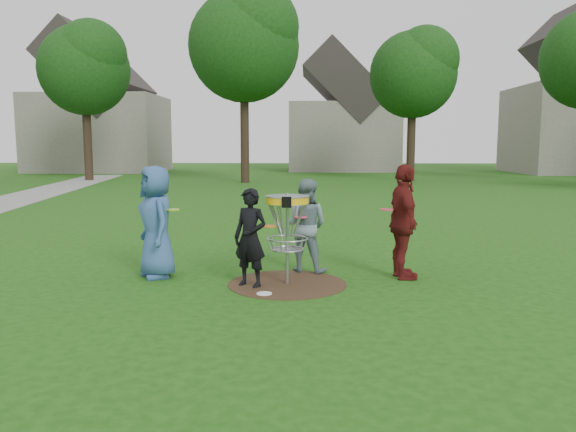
{
  "coord_description": "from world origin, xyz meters",
  "views": [
    {
      "loc": [
        0.29,
        -8.26,
        2.13
      ],
      "look_at": [
        0.0,
        0.3,
        1.0
      ],
      "focal_mm": 35.0,
      "sensor_mm": 36.0,
      "label": 1
    }
  ],
  "objects_px": {
    "disc_golf_basket": "(287,217)",
    "player_grey": "(306,225)",
    "player_blue": "(156,222)",
    "player_black": "(250,238)",
    "player_maroon": "(403,222)"
  },
  "relations": [
    {
      "from": "player_blue",
      "to": "disc_golf_basket",
      "type": "height_order",
      "value": "player_blue"
    },
    {
      "from": "player_blue",
      "to": "disc_golf_basket",
      "type": "bearing_deg",
      "value": 47.67
    },
    {
      "from": "player_black",
      "to": "disc_golf_basket",
      "type": "relative_size",
      "value": 1.06
    },
    {
      "from": "player_grey",
      "to": "disc_golf_basket",
      "type": "bearing_deg",
      "value": 91.52
    },
    {
      "from": "player_blue",
      "to": "player_black",
      "type": "bearing_deg",
      "value": 39.43
    },
    {
      "from": "player_grey",
      "to": "disc_golf_basket",
      "type": "distance_m",
      "value": 0.95
    },
    {
      "from": "player_black",
      "to": "player_maroon",
      "type": "xyz_separation_m",
      "value": [
        2.34,
        0.57,
        0.17
      ]
    },
    {
      "from": "player_grey",
      "to": "disc_golf_basket",
      "type": "height_order",
      "value": "player_grey"
    },
    {
      "from": "player_blue",
      "to": "player_black",
      "type": "relative_size",
      "value": 1.21
    },
    {
      "from": "disc_golf_basket",
      "to": "player_grey",
      "type": "bearing_deg",
      "value": 72.72
    },
    {
      "from": "player_maroon",
      "to": "player_grey",
      "type": "bearing_deg",
      "value": 66.21
    },
    {
      "from": "player_black",
      "to": "player_grey",
      "type": "bearing_deg",
      "value": 77.95
    },
    {
      "from": "player_blue",
      "to": "player_grey",
      "type": "height_order",
      "value": "player_blue"
    },
    {
      "from": "player_black",
      "to": "disc_golf_basket",
      "type": "xyz_separation_m",
      "value": [
        0.54,
        0.13,
        0.29
      ]
    },
    {
      "from": "player_grey",
      "to": "disc_golf_basket",
      "type": "relative_size",
      "value": 1.11
    }
  ]
}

